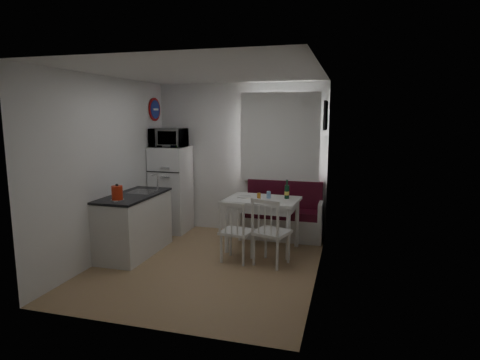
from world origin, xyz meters
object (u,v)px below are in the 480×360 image
object	(u,v)px
kettle	(117,193)
bench	(283,219)
dining_table	(263,204)
chair_left	(235,225)
fridge	(171,189)
microwave	(169,138)
wine_bottle	(287,189)
chair_right	(270,225)
kitchen_counter	(135,224)

from	to	relation	value
kettle	bench	bearing A→B (deg)	43.48
dining_table	kettle	world-z (taller)	kettle
bench	dining_table	distance (m)	0.81
chair_left	kettle	xyz separation A→B (m)	(-1.50, -0.51, 0.47)
dining_table	fridge	size ratio (longest dim) A/B	0.74
chair_left	kettle	distance (m)	1.66
chair_left	microwave	size ratio (longest dim) A/B	0.81
bench	microwave	size ratio (longest dim) A/B	2.30
kettle	wine_bottle	size ratio (longest dim) A/B	0.81
chair_right	kettle	size ratio (longest dim) A/B	2.35
chair_right	kettle	distance (m)	2.11
bench	chair_left	distance (m)	1.43
microwave	wine_bottle	bearing A→B (deg)	-11.18
bench	chair_right	distance (m)	1.38
chair_right	microwave	xyz separation A→B (m)	(-2.03, 1.19, 1.08)
kettle	wine_bottle	bearing A→B (deg)	31.08
fridge	microwave	xyz separation A→B (m)	(0.00, -0.05, 0.91)
chair_left	kettle	size ratio (longest dim) A/B	2.01
chair_right	fridge	world-z (taller)	fridge
kitchen_counter	kettle	bearing A→B (deg)	-84.29
kitchen_counter	chair_left	distance (m)	1.56
dining_table	chair_left	bearing A→B (deg)	-106.72
microwave	wine_bottle	distance (m)	2.29
fridge	wine_bottle	xyz separation A→B (m)	(2.13, -0.47, 0.19)
bench	fridge	distance (m)	2.03
chair_right	fridge	xyz separation A→B (m)	(-2.03, 1.24, 0.17)
kettle	wine_bottle	world-z (taller)	kettle
kitchen_counter	chair_right	world-z (taller)	kitchen_counter
bench	kettle	distance (m)	2.78
kitchen_counter	chair_left	world-z (taller)	kitchen_counter
kitchen_counter	wine_bottle	xyz separation A→B (m)	(2.15, 0.77, 0.49)
chair_left	wine_bottle	size ratio (longest dim) A/B	1.63
wine_bottle	chair_left	bearing A→B (deg)	-128.26
kitchen_counter	wine_bottle	distance (m)	2.34
chair_left	fridge	size ratio (longest dim) A/B	0.31
kitchen_counter	dining_table	size ratio (longest dim) A/B	1.18
chair_right	kettle	bearing A→B (deg)	-148.91
bench	chair_right	bearing A→B (deg)	-87.80
kitchen_counter	wine_bottle	size ratio (longest dim) A/B	4.54
bench	wine_bottle	distance (m)	0.87
microwave	kitchen_counter	bearing A→B (deg)	-90.94
dining_table	fridge	bearing A→B (deg)	166.23
fridge	kitchen_counter	bearing A→B (deg)	-90.90
bench	microwave	distance (m)	2.40
microwave	kettle	bearing A→B (deg)	-88.98
chair_left	fridge	world-z (taller)	fridge
chair_left	microwave	distance (m)	2.24
microwave	dining_table	bearing A→B (deg)	-16.31
fridge	kettle	distance (m)	1.76
microwave	kettle	world-z (taller)	microwave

